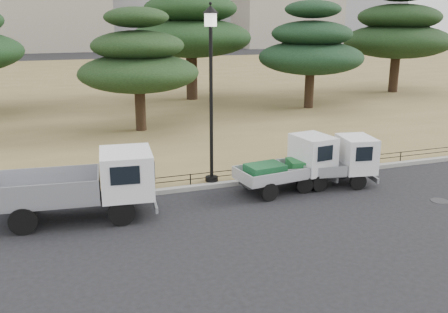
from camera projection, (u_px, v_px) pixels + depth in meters
name	position (u px, v px, depth m)	size (l,w,h in m)	color
ground	(245.00, 213.00, 15.60)	(220.00, 220.00, 0.00)	black
lawn	(115.00, 86.00, 43.35)	(120.00, 56.00, 0.15)	olive
curb	(218.00, 185.00, 17.94)	(120.00, 0.25, 0.16)	gray
truck_large	(85.00, 183.00, 14.94)	(4.79, 2.28, 2.02)	black
truck_kei_front	(293.00, 164.00, 17.55)	(3.64, 1.92, 1.84)	black
truck_kei_rear	(334.00, 162.00, 17.95)	(3.54, 1.92, 1.76)	black
street_lamp	(211.00, 66.00, 17.02)	(0.55, 0.55, 6.13)	black
pipe_fence	(217.00, 174.00, 17.98)	(38.00, 0.04, 0.40)	black
tarp_pile	(14.00, 190.00, 16.13)	(1.53, 1.23, 0.92)	blue
manhole	(440.00, 201.00, 16.60)	(0.60, 0.60, 0.01)	#2D2D30
pine_center_left	(138.00, 61.00, 25.24)	(6.14, 6.14, 6.24)	black
pine_center_right	(191.00, 25.00, 34.55)	(8.46, 8.46, 8.97)	black
pine_east_near	(311.00, 47.00, 31.57)	(6.68, 6.68, 6.75)	black
pine_east_far	(398.00, 30.00, 38.10)	(8.14, 8.14, 8.17)	black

